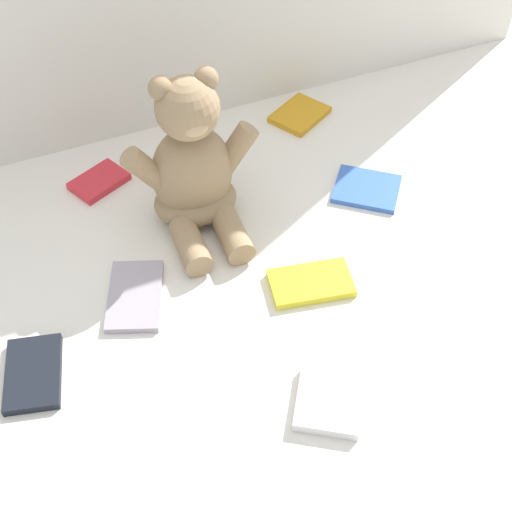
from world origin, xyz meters
TOP-DOWN VIEW (x-y plane):
  - ground_plane at (0.00, 0.00)m, footprint 3.20×3.20m
  - teddy_bear at (-0.03, 0.12)m, footprint 0.24×0.21m
  - book_case_0 at (0.01, -0.32)m, footprint 0.13×0.14m
  - book_case_1 at (-0.37, -0.11)m, footprint 0.11×0.14m
  - book_case_2 at (0.08, -0.11)m, footprint 0.14×0.10m
  - book_case_3 at (-0.19, -0.02)m, footprint 0.13×0.16m
  - book_case_4 at (0.26, 0.30)m, footprint 0.14×0.13m
  - book_case_5 at (0.28, 0.05)m, footprint 0.15×0.15m
  - book_case_6 at (-0.17, 0.26)m, footprint 0.12×0.10m

SIDE VIEW (x-z plane):
  - ground_plane at x=0.00m, z-range 0.00..0.00m
  - book_case_5 at x=0.28m, z-range 0.00..0.01m
  - book_case_3 at x=-0.19m, z-range 0.00..0.01m
  - book_case_4 at x=0.26m, z-range 0.00..0.01m
  - book_case_6 at x=-0.17m, z-range 0.00..0.01m
  - book_case_1 at x=-0.37m, z-range 0.00..0.01m
  - book_case_2 at x=0.08m, z-range 0.00..0.01m
  - book_case_0 at x=0.01m, z-range 0.00..0.02m
  - teddy_bear at x=-0.03m, z-range -0.04..0.25m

